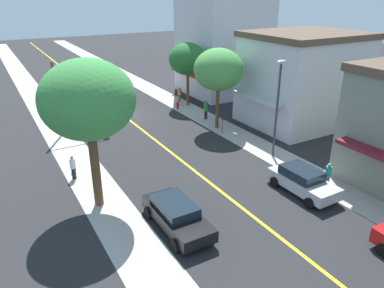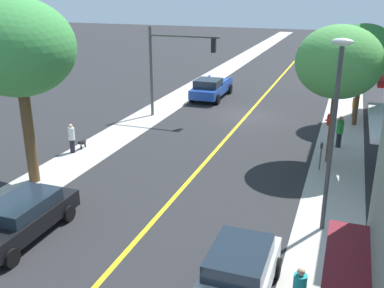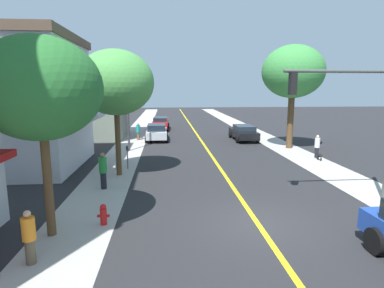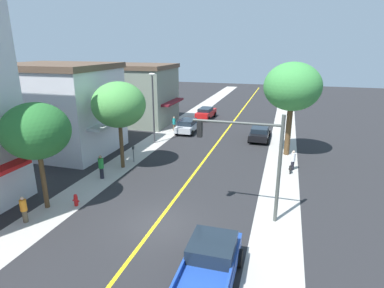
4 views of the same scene
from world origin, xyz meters
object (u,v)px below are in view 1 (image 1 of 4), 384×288
(silver_sedan_left_curb, at_px, (303,181))
(small_dog, at_px, (74,169))
(blue_pickup_truck, at_px, (72,103))
(pedestrian_teal_shirt, at_px, (328,175))
(pedestrian_orange_shirt, at_px, (179,94))
(pedestrian_green_shirt, at_px, (206,109))
(parking_meter, at_px, (222,123))
(traffic_light_mast, at_px, (75,86))
(street_tree_right_corner, at_px, (188,59))
(street_lamp, at_px, (278,100))
(fire_hydrant, at_px, (178,105))
(street_tree_left_far, at_px, (88,100))
(pedestrian_white_shirt, at_px, (73,167))
(street_tree_left_near, at_px, (218,70))
(black_sedan_right_curb, at_px, (177,215))

(silver_sedan_left_curb, relative_size, small_dog, 6.12)
(blue_pickup_truck, relative_size, pedestrian_teal_shirt, 3.52)
(pedestrian_orange_shirt, xyz_separation_m, pedestrian_green_shirt, (0.75, 6.66, 0.13))
(blue_pickup_truck, bearing_deg, pedestrian_orange_shirt, 78.59)
(parking_meter, distance_m, traffic_light_mast, 12.59)
(street_tree_right_corner, distance_m, street_lamp, 14.48)
(fire_hydrant, xyz_separation_m, pedestrian_teal_shirt, (-0.34, 18.97, 0.48))
(street_tree_left_far, relative_size, pedestrian_white_shirt, 5.06)
(fire_hydrant, distance_m, pedestrian_teal_shirt, 18.98)
(street_tree_right_corner, xyz_separation_m, pedestrian_teal_shirt, (1.25, 19.65, -3.97))
(silver_sedan_left_curb, height_order, pedestrian_orange_shirt, pedestrian_orange_shirt)
(street_tree_left_near, height_order, black_sedan_right_curb, street_tree_left_near)
(street_tree_right_corner, height_order, fire_hydrant, street_tree_right_corner)
(blue_pickup_truck, bearing_deg, traffic_light_mast, -8.99)
(fire_hydrant, distance_m, pedestrian_orange_shirt, 2.93)
(silver_sedan_left_curb, distance_m, pedestrian_teal_shirt, 1.79)
(street_tree_left_near, xyz_separation_m, small_dog, (13.10, 2.61, -4.79))
(street_tree_left_far, distance_m, small_dog, 7.34)
(black_sedan_right_curb, height_order, pedestrian_orange_shirt, pedestrian_orange_shirt)
(street_tree_left_near, xyz_separation_m, parking_meter, (0.33, 1.31, -4.21))
(fire_hydrant, xyz_separation_m, traffic_light_mast, (10.37, 1.68, 3.66))
(traffic_light_mast, bearing_deg, silver_sedan_left_curb, -62.20)
(traffic_light_mast, distance_m, street_lamp, 16.33)
(pedestrian_white_shirt, height_order, pedestrian_orange_shirt, pedestrian_white_shirt)
(silver_sedan_left_curb, relative_size, pedestrian_teal_shirt, 2.63)
(street_lamp, bearing_deg, pedestrian_green_shirt, -91.01)
(street_tree_right_corner, distance_m, pedestrian_white_shirt, 18.41)
(traffic_light_mast, distance_m, silver_sedan_left_curb, 19.45)
(blue_pickup_truck, height_order, pedestrian_orange_shirt, blue_pickup_truck)
(street_tree_right_corner, distance_m, silver_sedan_left_curb, 19.96)
(black_sedan_right_curb, height_order, pedestrian_white_shirt, pedestrian_white_shirt)
(street_lamp, bearing_deg, blue_pickup_truck, -61.02)
(traffic_light_mast, bearing_deg, street_tree_left_far, -99.39)
(silver_sedan_left_curb, distance_m, small_dog, 14.66)
(street_tree_left_near, distance_m, street_tree_right_corner, 7.47)
(street_tree_right_corner, relative_size, pedestrian_teal_shirt, 3.95)
(fire_hydrant, xyz_separation_m, blue_pickup_truck, (9.50, -4.49, 0.49))
(fire_hydrant, height_order, small_dog, fire_hydrant)
(parking_meter, relative_size, black_sedan_right_curb, 0.30)
(small_dog, bearing_deg, street_lamp, 71.14)
(traffic_light_mast, bearing_deg, pedestrian_orange_shirt, 19.17)
(street_tree_left_near, height_order, parking_meter, street_tree_left_near)
(street_tree_left_near, relative_size, black_sedan_right_curb, 1.45)
(street_tree_right_corner, bearing_deg, pedestrian_white_shirt, 36.50)
(street_tree_left_near, bearing_deg, small_dog, 11.26)
(silver_sedan_left_curb, bearing_deg, traffic_light_mast, -152.52)
(street_tree_left_near, bearing_deg, pedestrian_green_shirt, -98.95)
(street_tree_left_near, distance_m, street_tree_left_far, 14.66)
(parking_meter, xyz_separation_m, black_sedan_right_curb, (9.65, 10.01, -0.17))
(pedestrian_orange_shirt, bearing_deg, street_lamp, -107.81)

